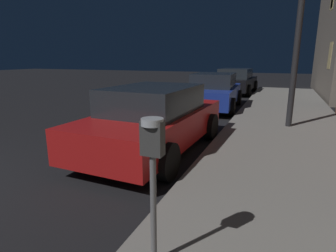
% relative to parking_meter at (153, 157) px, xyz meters
% --- Properties ---
extents(parking_meter, '(0.19, 0.19, 1.38)m').
position_rel_parking_meter_xyz_m(parking_meter, '(0.00, 0.00, 0.00)').
color(parking_meter, '#59595B').
rests_on(parking_meter, sidewalk).
extents(car_red, '(2.16, 4.34, 1.43)m').
position_rel_parking_meter_xyz_m(car_red, '(-1.56, 3.35, -0.48)').
color(car_red, maroon).
rests_on(car_red, ground).
extents(car_blue, '(2.16, 4.26, 1.43)m').
position_rel_parking_meter_xyz_m(car_blue, '(-1.55, 9.00, -0.49)').
color(car_blue, navy).
rests_on(car_blue, ground).
extents(car_black, '(2.23, 4.43, 1.43)m').
position_rel_parking_meter_xyz_m(car_black, '(-1.56, 14.67, -0.49)').
color(car_black, black).
rests_on(car_black, ground).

